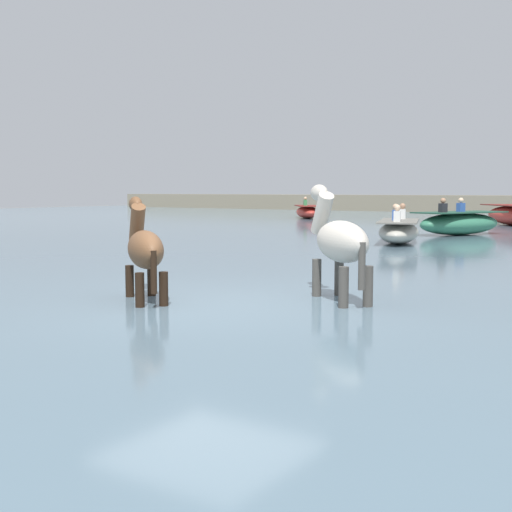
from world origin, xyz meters
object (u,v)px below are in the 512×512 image
Objects in this scene: boat_mid_channel at (308,212)px; boat_distant_west at (399,231)px; horse_trailing_pinto at (339,245)px; boat_mid_outer at (460,223)px; horse_lead_bay at (145,252)px.

boat_distant_west is at bearing -51.58° from boat_mid_channel.
boat_distant_west is at bearing 107.92° from horse_trailing_pinto.
boat_mid_outer reaches higher than boat_distant_west.
boat_mid_channel reaches higher than boat_distant_west.
horse_trailing_pinto reaches higher than boat_distant_west.
boat_distant_west is 0.91× the size of boat_mid_outer.
boat_mid_outer is at bearing 101.30° from horse_trailing_pinto.
horse_trailing_pinto is 0.57× the size of boat_distant_west.
boat_mid_channel is 0.95× the size of boat_mid_outer.
horse_lead_bay is 28.28m from boat_mid_channel.
boat_mid_outer is (11.33, -9.29, 0.05)m from boat_mid_channel.
horse_trailing_pinto is at bearing -78.70° from boat_mid_outer.
horse_lead_bay is 0.52× the size of boat_distant_west.
horse_trailing_pinto is (2.23, 1.52, 0.11)m from horse_lead_bay.
horse_lead_bay is at bearing -84.79° from boat_distant_west.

